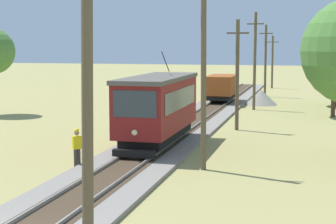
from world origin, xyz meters
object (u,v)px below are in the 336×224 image
at_px(utility_pole_far, 255,60).
at_px(tree_left_far, 335,49).
at_px(utility_pole_horizon, 272,61).
at_px(freight_car, 222,87).
at_px(utility_pole_near_tram, 204,72).
at_px(red_tram, 158,107).
at_px(utility_pole_foreground, 87,114).
at_px(track_worker, 77,146).
at_px(gravel_pile, 261,97).
at_px(utility_pole_mid, 237,74).
at_px(utility_pole_distant, 265,60).

relative_size(utility_pole_far, tree_left_far, 1.06).
distance_m(utility_pole_horizon, tree_left_far, 26.80).
xyz_separation_m(freight_car, utility_pole_near_tram, (3.32, -26.72, 2.77)).
distance_m(utility_pole_near_tram, tree_left_far, 20.84).
xyz_separation_m(red_tram, utility_pole_foreground, (3.32, -17.42, 1.89)).
xyz_separation_m(utility_pole_near_tram, track_worker, (-5.54, -0.90, -3.34)).
relative_size(gravel_pile, track_worker, 1.65).
height_order(utility_pole_foreground, utility_pole_far, utility_pole_far).
distance_m(utility_pole_near_tram, utility_pole_mid, 11.55).
bearing_deg(freight_car, utility_pole_horizon, 80.15).
bearing_deg(utility_pole_far, utility_pole_near_tram, -90.00).
distance_m(utility_pole_horizon, track_worker, 47.14).
bearing_deg(tree_left_far, gravel_pile, 130.50).
xyz_separation_m(utility_pole_far, track_worker, (-5.54, -23.89, -3.17)).
height_order(utility_pole_distant, gravel_pile, utility_pole_distant).
height_order(freight_car, utility_pole_foreground, utility_pole_foreground).
bearing_deg(utility_pole_near_tram, tree_left_far, 72.51).
height_order(utility_pole_near_tram, utility_pole_horizon, utility_pole_near_tram).
bearing_deg(freight_car, red_tram, -89.99).
bearing_deg(gravel_pile, utility_pole_horizon, 90.81).
relative_size(utility_pole_mid, utility_pole_horizon, 1.08).
distance_m(red_tram, utility_pole_near_tram, 6.07).
bearing_deg(gravel_pile, utility_pole_far, -93.96).
distance_m(utility_pole_mid, utility_pole_horizon, 34.33).
height_order(utility_pole_foreground, tree_left_far, utility_pole_foreground).
height_order(utility_pole_foreground, utility_pole_horizon, utility_pole_foreground).
height_order(utility_pole_distant, utility_pole_horizon, utility_pole_distant).
height_order(utility_pole_far, tree_left_far, utility_pole_far).
bearing_deg(gravel_pile, track_worker, -101.82).
bearing_deg(tree_left_far, utility_pole_mid, -126.92).
xyz_separation_m(red_tram, utility_pole_horizon, (3.32, 41.24, 1.15)).
height_order(red_tram, track_worker, red_tram).
height_order(utility_pole_mid, utility_pole_far, utility_pole_far).
distance_m(freight_car, track_worker, 27.72).
xyz_separation_m(utility_pole_near_tram, utility_pole_mid, (-0.00, 11.53, -0.72)).
height_order(utility_pole_near_tram, track_worker, utility_pole_near_tram).
distance_m(gravel_pile, track_worker, 28.38).
bearing_deg(utility_pole_horizon, utility_pole_far, -90.00).
relative_size(utility_pole_distant, tree_left_far, 0.97).
bearing_deg(utility_pole_far, utility_pole_horizon, 90.00).
xyz_separation_m(track_worker, tree_left_far, (11.80, 20.76, 4.17)).
relative_size(freight_car, utility_pole_near_tram, 0.61).
bearing_deg(utility_pole_mid, utility_pole_near_tram, -90.00).
distance_m(utility_pole_far, tree_left_far, 7.06).
distance_m(utility_pole_foreground, utility_pole_far, 35.78).
xyz_separation_m(utility_pole_distant, tree_left_far, (6.26, -14.77, 1.32)).
distance_m(utility_pole_mid, utility_pole_far, 11.46).
relative_size(utility_pole_mid, utility_pole_far, 0.87).
height_order(red_tram, utility_pole_near_tram, utility_pole_near_tram).
bearing_deg(track_worker, red_tram, 117.11).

